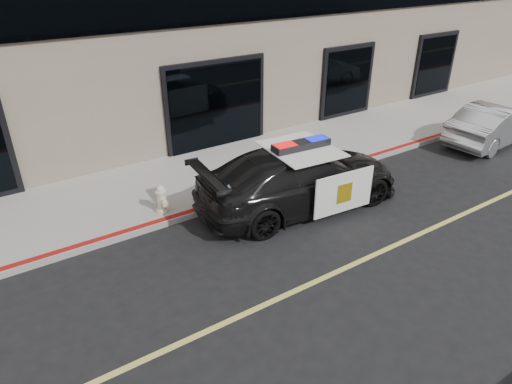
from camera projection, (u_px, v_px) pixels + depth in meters
ground at (408, 240)px, 10.22m from camera, size 120.00×120.00×0.00m
sidewalk_n at (273, 158)px, 14.06m from camera, size 60.00×3.50×0.15m
police_car at (300, 177)px, 11.25m from camera, size 3.01×5.63×1.73m
silver_sedan at (494, 124)px, 15.03m from camera, size 2.11×4.28×1.33m
fire_hydrant at (162, 199)px, 10.88m from camera, size 0.32×0.44×0.70m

